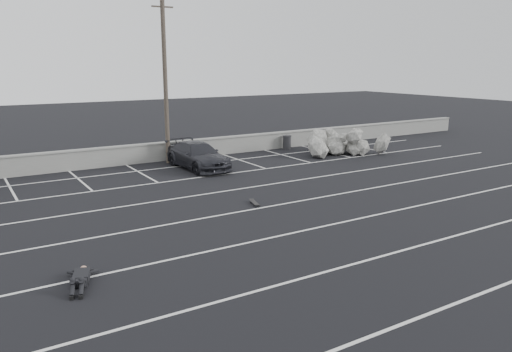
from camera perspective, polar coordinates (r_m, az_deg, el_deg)
ground at (r=17.03m, az=6.36°, el=-6.04°), size 120.00×120.00×0.00m
seawall at (r=28.87m, az=-10.99°, el=2.78°), size 50.00×0.45×1.06m
stall_lines at (r=20.47m, az=-1.44°, el=-2.69°), size 36.00×20.05×0.01m
car_right at (r=26.53m, az=-6.66°, el=2.35°), size 2.15×4.81×1.37m
utility_pole at (r=27.79m, az=-10.33°, el=10.65°), size 1.19×0.24×8.91m
trash_bin at (r=32.33m, az=3.55°, el=3.87°), size 0.71×0.71×0.88m
riprap_pile at (r=30.73m, az=9.19°, el=3.28°), size 5.40×3.91×1.16m
person at (r=13.82m, az=-19.34°, el=-10.38°), size 2.19×2.67×0.43m
skateboard at (r=19.74m, az=-0.17°, el=-3.08°), size 0.39×0.78×0.09m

